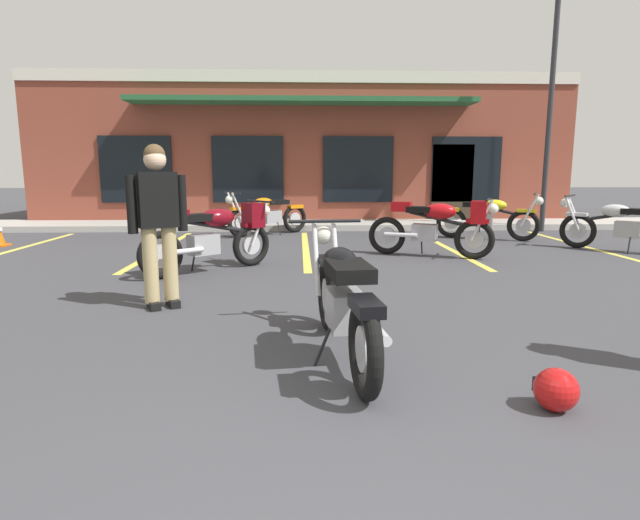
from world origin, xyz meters
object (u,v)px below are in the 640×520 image
at_px(motorcycle_red_sportbike, 488,217).
at_px(motorcycle_black_cruiser, 437,225).
at_px(motorcycle_green_cafe_racer, 621,226).
at_px(parking_lot_lamp_post, 555,75).
at_px(motorcycle_silver_naked, 268,214).
at_px(motorcycle_blue_standard, 215,234).
at_px(person_in_shorts_foreground, 158,216).
at_px(motorcycle_foreground_classic, 343,298).
at_px(helmet_on_pavement, 556,390).

xyz_separation_m(motorcycle_red_sportbike, motorcycle_black_cruiser, (-1.65, -2.17, 0.07)).
xyz_separation_m(motorcycle_green_cafe_racer, parking_lot_lamp_post, (0.08, 3.03, 3.06)).
distance_m(motorcycle_silver_naked, motorcycle_blue_standard, 4.24).
height_order(motorcycle_red_sportbike, motorcycle_green_cafe_racer, same).
height_order(motorcycle_silver_naked, parking_lot_lamp_post, parking_lot_lamp_post).
bearing_deg(person_in_shorts_foreground, motorcycle_red_sportbike, 44.24).
distance_m(motorcycle_foreground_classic, motorcycle_red_sportbike, 7.65).
bearing_deg(helmet_on_pavement, motorcycle_red_sportbike, 72.68).
distance_m(motorcycle_green_cafe_racer, helmet_on_pavement, 7.30).
distance_m(motorcycle_red_sportbike, helmet_on_pavement, 8.08).
xyz_separation_m(motorcycle_red_sportbike, motorcycle_green_cafe_racer, (1.75, -1.72, 0.00)).
relative_size(person_in_shorts_foreground, parking_lot_lamp_post, 0.30).
height_order(motorcycle_red_sportbike, person_in_shorts_foreground, person_in_shorts_foreground).
bearing_deg(motorcycle_red_sportbike, motorcycle_silver_naked, 168.24).
distance_m(motorcycle_black_cruiser, motorcycle_silver_naked, 4.30).
xyz_separation_m(motorcycle_foreground_classic, motorcycle_black_cruiser, (1.94, 4.58, 0.07)).
relative_size(motorcycle_silver_naked, motorcycle_green_cafe_racer, 1.04).
xyz_separation_m(motorcycle_black_cruiser, motorcycle_blue_standard, (-3.45, -1.08, 0.00)).
height_order(motorcycle_foreground_classic, motorcycle_silver_naked, same).
relative_size(motorcycle_red_sportbike, motorcycle_blue_standard, 1.12).
bearing_deg(parking_lot_lamp_post, person_in_shorts_foreground, -137.76).
distance_m(motorcycle_red_sportbike, motorcycle_green_cafe_racer, 2.46).
height_order(motorcycle_red_sportbike, motorcycle_blue_standard, same).
bearing_deg(person_in_shorts_foreground, motorcycle_green_cafe_racer, 26.17).
bearing_deg(motorcycle_foreground_classic, motorcycle_silver_naked, 97.53).
relative_size(motorcycle_foreground_classic, motorcycle_red_sportbike, 1.09).
height_order(motorcycle_foreground_classic, motorcycle_black_cruiser, same).
height_order(motorcycle_foreground_classic, motorcycle_blue_standard, same).
distance_m(motorcycle_black_cruiser, helmet_on_pavement, 5.61).
relative_size(motorcycle_foreground_classic, motorcycle_blue_standard, 1.21).
distance_m(motorcycle_foreground_classic, motorcycle_blue_standard, 3.81).
relative_size(motorcycle_red_sportbike, person_in_shorts_foreground, 1.16).
bearing_deg(motorcycle_red_sportbike, parking_lot_lamp_post, 35.57).
bearing_deg(motorcycle_black_cruiser, motorcycle_foreground_classic, -112.94).
bearing_deg(parking_lot_lamp_post, motorcycle_red_sportbike, -144.43).
distance_m(motorcycle_foreground_classic, parking_lot_lamp_post, 10.18).
relative_size(motorcycle_black_cruiser, motorcycle_silver_naked, 1.11).
relative_size(motorcycle_foreground_classic, motorcycle_silver_naked, 1.18).
height_order(motorcycle_blue_standard, person_in_shorts_foreground, person_in_shorts_foreground).
xyz_separation_m(motorcycle_foreground_classic, person_in_shorts_foreground, (-1.76, 1.53, 0.49)).
bearing_deg(motorcycle_black_cruiser, motorcycle_silver_naked, 133.42).
distance_m(motorcycle_foreground_classic, motorcycle_green_cafe_racer, 7.34).
height_order(motorcycle_foreground_classic, helmet_on_pavement, motorcycle_foreground_classic).
bearing_deg(motorcycle_silver_naked, motorcycle_blue_standard, -96.62).
xyz_separation_m(motorcycle_red_sportbike, motorcycle_blue_standard, (-5.10, -3.25, 0.07)).
relative_size(person_in_shorts_foreground, helmet_on_pavement, 6.44).
bearing_deg(parking_lot_lamp_post, motorcycle_black_cruiser, -135.07).
xyz_separation_m(motorcycle_blue_standard, person_in_shorts_foreground, (-0.26, -1.97, 0.42)).
bearing_deg(person_in_shorts_foreground, motorcycle_blue_standard, 82.55).
distance_m(motorcycle_foreground_classic, person_in_shorts_foreground, 2.39).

